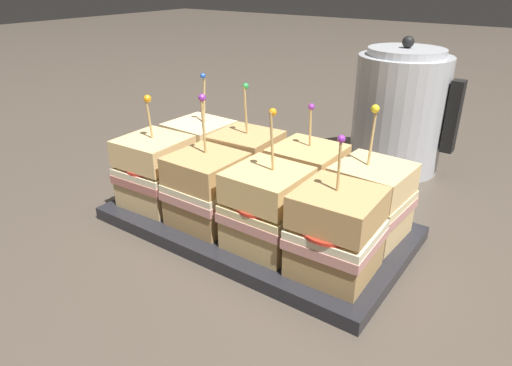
{
  "coord_description": "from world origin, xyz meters",
  "views": [
    {
      "loc": [
        0.33,
        -0.46,
        0.33
      ],
      "look_at": [
        0.0,
        0.0,
        0.07
      ],
      "focal_mm": 32.0,
      "sensor_mm": 36.0,
      "label": 1
    }
  ],
  "objects_px": {
    "sandwich_back_center_left": "(246,166)",
    "sandwich_back_center_right": "(306,182)",
    "sandwich_back_far_right": "(370,200)",
    "sandwich_front_center_left": "(207,189)",
    "kettle_steel": "(399,111)",
    "sandwich_front_far_left": "(155,171)",
    "sandwich_front_center_right": "(267,209)",
    "sandwich_back_far_left": "(200,153)",
    "serving_platter": "(256,223)",
    "sandwich_front_far_right": "(336,233)"
  },
  "relations": [
    {
      "from": "sandwich_front_far_right",
      "to": "sandwich_back_far_right",
      "type": "bearing_deg",
      "value": 90.41
    },
    {
      "from": "serving_platter",
      "to": "sandwich_front_far_right",
      "type": "distance_m",
      "value": 0.16
    },
    {
      "from": "sandwich_back_center_left",
      "to": "kettle_steel",
      "type": "xyz_separation_m",
      "value": [
        0.13,
        0.29,
        0.04
      ]
    },
    {
      "from": "sandwich_front_center_left",
      "to": "kettle_steel",
      "type": "relative_size",
      "value": 0.75
    },
    {
      "from": "sandwich_back_far_left",
      "to": "kettle_steel",
      "type": "xyz_separation_m",
      "value": [
        0.22,
        0.29,
        0.04
      ]
    },
    {
      "from": "sandwich_back_center_left",
      "to": "sandwich_back_center_right",
      "type": "xyz_separation_m",
      "value": [
        0.1,
        0.0,
        -0.0
      ]
    },
    {
      "from": "serving_platter",
      "to": "sandwich_back_center_right",
      "type": "relative_size",
      "value": 2.6
    },
    {
      "from": "serving_platter",
      "to": "kettle_steel",
      "type": "distance_m",
      "value": 0.35
    },
    {
      "from": "sandwich_front_center_right",
      "to": "sandwich_back_center_left",
      "type": "height_order",
      "value": "sandwich_front_center_right"
    },
    {
      "from": "sandwich_front_far_left",
      "to": "sandwich_front_center_right",
      "type": "distance_m",
      "value": 0.2
    },
    {
      "from": "sandwich_front_center_left",
      "to": "sandwich_back_far_right",
      "type": "xyz_separation_m",
      "value": [
        0.19,
        0.1,
        0.0
      ]
    },
    {
      "from": "sandwich_front_center_left",
      "to": "kettle_steel",
      "type": "bearing_deg",
      "value": 71.86
    },
    {
      "from": "sandwich_front_center_left",
      "to": "sandwich_front_far_right",
      "type": "bearing_deg",
      "value": -1.07
    },
    {
      "from": "sandwich_back_far_right",
      "to": "sandwich_back_center_left",
      "type": "bearing_deg",
      "value": -178.71
    },
    {
      "from": "sandwich_front_far_left",
      "to": "serving_platter",
      "type": "bearing_deg",
      "value": 17.79
    },
    {
      "from": "serving_platter",
      "to": "kettle_steel",
      "type": "bearing_deg",
      "value": 77.2
    },
    {
      "from": "sandwich_front_center_left",
      "to": "sandwich_front_center_right",
      "type": "xyz_separation_m",
      "value": [
        0.1,
        -0.0,
        0.0
      ]
    },
    {
      "from": "sandwich_front_center_left",
      "to": "sandwich_front_far_right",
      "type": "xyz_separation_m",
      "value": [
        0.19,
        -0.0,
        0.0
      ]
    },
    {
      "from": "sandwich_front_center_left",
      "to": "sandwich_back_far_left",
      "type": "distance_m",
      "value": 0.13
    },
    {
      "from": "sandwich_back_center_left",
      "to": "sandwich_front_far_left",
      "type": "bearing_deg",
      "value": -136.02
    },
    {
      "from": "serving_platter",
      "to": "sandwich_back_center_left",
      "type": "relative_size",
      "value": 2.37
    },
    {
      "from": "sandwich_front_center_left",
      "to": "sandwich_front_far_left",
      "type": "bearing_deg",
      "value": -179.36
    },
    {
      "from": "sandwich_front_center_right",
      "to": "sandwich_back_far_right",
      "type": "relative_size",
      "value": 1.02
    },
    {
      "from": "sandwich_back_far_left",
      "to": "sandwich_front_far_left",
      "type": "bearing_deg",
      "value": -92.29
    },
    {
      "from": "sandwich_front_far_right",
      "to": "sandwich_back_far_left",
      "type": "height_order",
      "value": "sandwich_back_far_left"
    },
    {
      "from": "sandwich_back_far_left",
      "to": "sandwich_back_center_left",
      "type": "relative_size",
      "value": 1.01
    },
    {
      "from": "sandwich_back_far_right",
      "to": "sandwich_front_center_left",
      "type": "bearing_deg",
      "value": -153.51
    },
    {
      "from": "sandwich_front_far_right",
      "to": "sandwich_back_far_right",
      "type": "xyz_separation_m",
      "value": [
        -0.0,
        0.1,
        -0.0
      ]
    },
    {
      "from": "serving_platter",
      "to": "sandwich_front_far_right",
      "type": "bearing_deg",
      "value": -18.89
    },
    {
      "from": "sandwich_front_center_left",
      "to": "sandwich_back_center_right",
      "type": "xyz_separation_m",
      "value": [
        0.1,
        0.09,
        0.0
      ]
    },
    {
      "from": "sandwich_back_far_left",
      "to": "sandwich_back_center_right",
      "type": "relative_size",
      "value": 1.11
    },
    {
      "from": "sandwich_front_far_left",
      "to": "kettle_steel",
      "type": "relative_size",
      "value": 0.69
    },
    {
      "from": "sandwich_front_center_right",
      "to": "sandwich_back_far_left",
      "type": "height_order",
      "value": "same"
    },
    {
      "from": "sandwich_front_center_left",
      "to": "sandwich_back_far_left",
      "type": "bearing_deg",
      "value": 135.66
    },
    {
      "from": "sandwich_front_center_right",
      "to": "kettle_steel",
      "type": "bearing_deg",
      "value": 86.21
    },
    {
      "from": "sandwich_front_center_left",
      "to": "sandwich_back_far_right",
      "type": "relative_size",
      "value": 1.02
    },
    {
      "from": "kettle_steel",
      "to": "sandwich_front_center_left",
      "type": "bearing_deg",
      "value": -108.14
    },
    {
      "from": "sandwich_front_center_left",
      "to": "sandwich_front_far_right",
      "type": "relative_size",
      "value": 1.07
    },
    {
      "from": "sandwich_back_center_left",
      "to": "kettle_steel",
      "type": "bearing_deg",
      "value": 66.26
    },
    {
      "from": "serving_platter",
      "to": "sandwich_front_center_left",
      "type": "height_order",
      "value": "sandwich_front_center_left"
    },
    {
      "from": "sandwich_front_center_left",
      "to": "sandwich_back_far_left",
      "type": "xyz_separation_m",
      "value": [
        -0.09,
        0.09,
        0.0
      ]
    },
    {
      "from": "sandwich_front_center_right",
      "to": "sandwich_front_far_left",
      "type": "bearing_deg",
      "value": 179.89
    },
    {
      "from": "sandwich_back_center_left",
      "to": "sandwich_back_center_right",
      "type": "height_order",
      "value": "sandwich_back_center_left"
    },
    {
      "from": "sandwich_front_far_left",
      "to": "sandwich_back_center_left",
      "type": "xyz_separation_m",
      "value": [
        0.1,
        0.09,
        -0.0
      ]
    },
    {
      "from": "serving_platter",
      "to": "sandwich_back_far_right",
      "type": "bearing_deg",
      "value": 19.15
    },
    {
      "from": "sandwich_front_far_left",
      "to": "sandwich_front_center_right",
      "type": "relative_size",
      "value": 0.92
    },
    {
      "from": "sandwich_front_center_right",
      "to": "sandwich_back_far_right",
      "type": "height_order",
      "value": "sandwich_front_center_right"
    },
    {
      "from": "serving_platter",
      "to": "sandwich_front_far_right",
      "type": "height_order",
      "value": "sandwich_front_far_right"
    },
    {
      "from": "sandwich_front_center_left",
      "to": "sandwich_back_center_left",
      "type": "distance_m",
      "value": 0.09
    },
    {
      "from": "sandwich_back_far_right",
      "to": "kettle_steel",
      "type": "relative_size",
      "value": 0.73
    }
  ]
}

